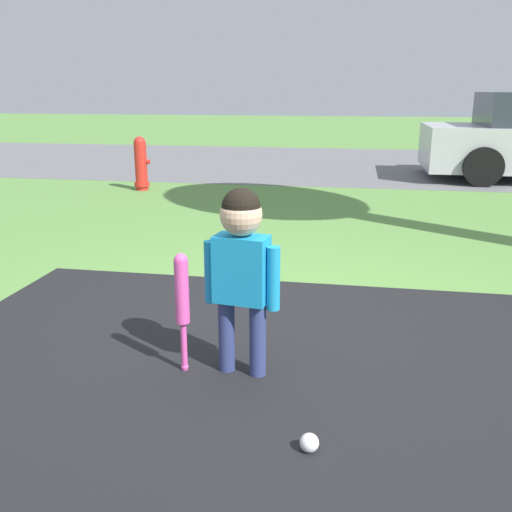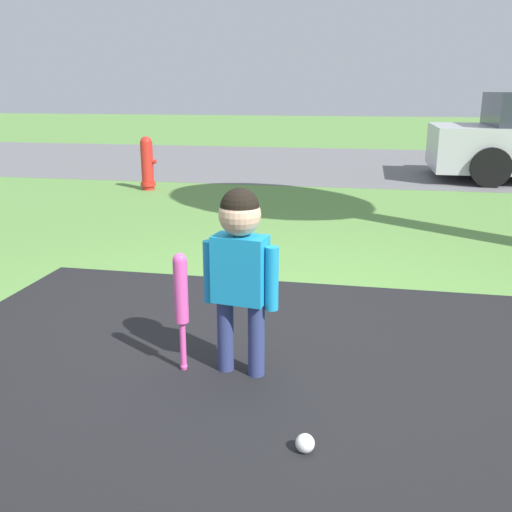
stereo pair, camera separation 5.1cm
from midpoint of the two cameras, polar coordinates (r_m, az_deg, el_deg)
ground_plane at (r=3.45m, az=2.67°, el=-8.01°), size 60.00×60.00×0.00m
street_strip at (r=11.72m, az=9.09°, el=9.15°), size 40.00×6.00×0.01m
child at (r=2.80m, az=-1.08°, el=-0.07°), size 0.39×0.21×0.97m
baseball_bat at (r=2.92m, az=-7.01°, el=-3.98°), size 0.07×0.07×0.64m
sports_ball at (r=2.45m, az=5.55°, el=-18.14°), size 0.08×0.08×0.08m
fire_hydrant at (r=8.58m, az=-10.65°, el=9.04°), size 0.25×0.22×0.78m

